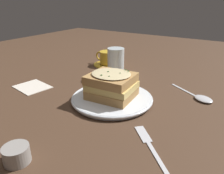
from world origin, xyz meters
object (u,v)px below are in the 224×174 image
(condiment_pot, at_px, (16,154))
(fork, at_px, (148,142))
(sandwich, at_px, (112,85))
(water_glass, at_px, (116,63))
(dinner_plate, at_px, (112,98))
(teacup_with_saucer, at_px, (108,59))
(napkin, at_px, (32,87))
(spoon, at_px, (201,98))

(condiment_pot, bearing_deg, fork, 45.33)
(sandwich, height_order, fork, sandwich)
(water_glass, bearing_deg, fork, -48.56)
(condiment_pot, bearing_deg, water_glass, 100.05)
(water_glass, relative_size, fork, 0.89)
(sandwich, relative_size, condiment_pot, 2.79)
(condiment_pot, bearing_deg, sandwich, 88.37)
(dinner_plate, relative_size, water_glass, 2.15)
(dinner_plate, relative_size, sandwich, 1.74)
(teacup_with_saucer, relative_size, water_glass, 1.20)
(dinner_plate, bearing_deg, napkin, -168.46)
(spoon, bearing_deg, teacup_with_saucer, -76.40)
(teacup_with_saucer, distance_m, fork, 0.60)
(fork, xyz_separation_m, napkin, (-0.48, 0.07, 0.00))
(fork, bearing_deg, teacup_with_saucer, 87.15)
(napkin, bearing_deg, fork, -8.52)
(spoon, bearing_deg, napkin, -35.15)
(napkin, bearing_deg, dinner_plate, 11.54)
(teacup_with_saucer, height_order, fork, teacup_with_saucer)
(sandwich, bearing_deg, condiment_pot, -91.63)
(teacup_with_saucer, xyz_separation_m, napkin, (-0.08, -0.37, -0.03))
(water_glass, relative_size, napkin, 0.99)
(spoon, height_order, napkin, spoon)
(dinner_plate, relative_size, teacup_with_saucer, 1.79)
(teacup_with_saucer, bearing_deg, sandwich, 126.82)
(dinner_plate, height_order, condiment_pot, condiment_pot)
(sandwich, distance_m, teacup_with_saucer, 0.38)
(dinner_plate, bearing_deg, fork, -36.36)
(napkin, height_order, condiment_pot, condiment_pot)
(sandwich, relative_size, fork, 1.09)
(water_glass, relative_size, spoon, 0.71)
(teacup_with_saucer, bearing_deg, fork, 133.69)
(dinner_plate, xyz_separation_m, napkin, (-0.30, -0.06, -0.01))
(water_glass, bearing_deg, condiment_pot, -79.95)
(spoon, bearing_deg, condiment_pot, 5.72)
(teacup_with_saucer, height_order, napkin, teacup_with_saucer)
(teacup_with_saucer, relative_size, fork, 1.06)
(dinner_plate, height_order, fork, dinner_plate)
(dinner_plate, bearing_deg, water_glass, 118.64)
(sandwich, bearing_deg, napkin, -168.21)
(spoon, bearing_deg, dinner_plate, -22.92)
(dinner_plate, xyz_separation_m, teacup_with_saucer, (-0.22, 0.31, 0.02))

